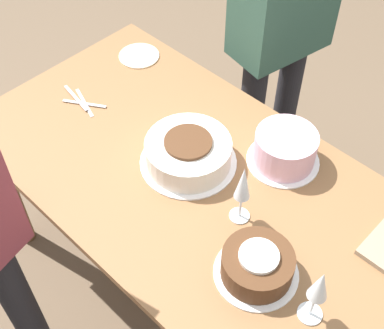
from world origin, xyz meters
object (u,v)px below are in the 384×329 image
wine_glass_far (243,185)px  person_watching (283,11)px  cake_center_white (188,153)px  cake_front_chocolate (257,265)px  wine_glass_near (319,288)px  cake_back_decorated (285,149)px

wine_glass_far → person_watching: 0.88m
cake_center_white → cake_front_chocolate: (0.44, -0.17, -0.00)m
wine_glass_far → wine_glass_near: bearing=-18.0°
cake_center_white → person_watching: bearing=103.6°
cake_front_chocolate → wine_glass_near: (0.19, 0.01, 0.10)m
cake_front_chocolate → cake_back_decorated: cake_back_decorated is taller
person_watching → wine_glass_near: bearing=53.0°
cake_center_white → wine_glass_near: bearing=-14.7°
cake_front_chocolate → cake_back_decorated: (-0.21, 0.40, 0.01)m
cake_front_chocolate → wine_glass_near: wine_glass_near is taller
cake_front_chocolate → cake_back_decorated: size_ratio=0.99×
wine_glass_near → wine_glass_far: wine_glass_far is taller
cake_back_decorated → wine_glass_far: 0.30m
cake_center_white → cake_back_decorated: (0.23, 0.23, 0.01)m
cake_front_chocolate → wine_glass_far: (-0.17, 0.12, 0.11)m
cake_front_chocolate → cake_back_decorated: 0.45m
cake_center_white → cake_front_chocolate: size_ratio=1.34×
cake_center_white → wine_glass_far: size_ratio=1.44×
wine_glass_far → person_watching: size_ratio=0.15×
cake_back_decorated → wine_glass_near: bearing=-44.7°
cake_center_white → wine_glass_near: 0.65m
cake_front_chocolate → person_watching: 1.08m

